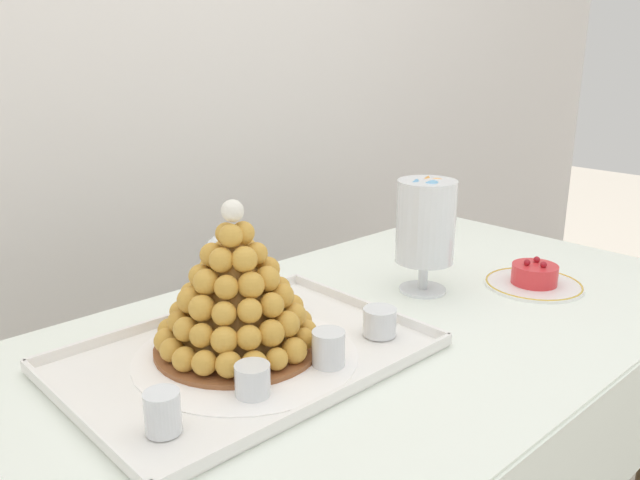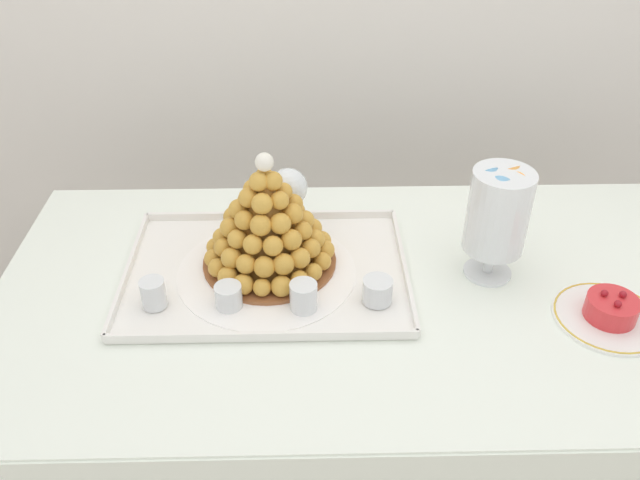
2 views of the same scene
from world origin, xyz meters
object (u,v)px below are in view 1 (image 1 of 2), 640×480
(dessert_cup_centre, at_px, (328,349))
(fruit_tart_plate, at_px, (534,279))
(serving_tray, at_px, (246,356))
(dessert_cup_mid_right, at_px, (380,323))
(wine_glass, at_px, (225,260))
(croquembouche, at_px, (236,294))
(macaron_goblet, at_px, (426,223))
(dessert_cup_left, at_px, (163,414))
(dessert_cup_mid_left, at_px, (253,381))

(dessert_cup_centre, bearing_deg, fruit_tart_plate, -3.55)
(serving_tray, xyz_separation_m, fruit_tart_plate, (0.65, -0.15, 0.01))
(dessert_cup_mid_right, relative_size, wine_glass, 0.33)
(croquembouche, height_order, macaron_goblet, croquembouche)
(dessert_cup_left, bearing_deg, fruit_tart_plate, -3.36)
(croquembouche, relative_size, dessert_cup_mid_right, 4.74)
(dessert_cup_mid_left, relative_size, macaron_goblet, 0.21)
(serving_tray, relative_size, dessert_cup_left, 10.04)
(dessert_cup_mid_right, bearing_deg, dessert_cup_left, -179.51)
(serving_tray, relative_size, croquembouche, 2.07)
(fruit_tart_plate, bearing_deg, dessert_cup_centre, 176.45)
(croquembouche, relative_size, dessert_cup_left, 4.85)
(dessert_cup_centre, bearing_deg, dessert_cup_left, 177.00)
(macaron_goblet, bearing_deg, serving_tray, 179.22)
(serving_tray, bearing_deg, croquembouche, 79.23)
(serving_tray, bearing_deg, dessert_cup_centre, -56.74)
(croquembouche, height_order, dessert_cup_left, croquembouche)
(dessert_cup_mid_left, xyz_separation_m, dessert_cup_mid_right, (0.29, 0.01, 0.00))
(dessert_cup_centre, relative_size, macaron_goblet, 0.23)
(dessert_cup_mid_right, bearing_deg, macaron_goblet, 20.90)
(dessert_cup_mid_left, bearing_deg, dessert_cup_left, 177.83)
(dessert_cup_mid_right, distance_m, macaron_goblet, 0.28)
(dessert_cup_mid_right, relative_size, macaron_goblet, 0.24)
(dessert_cup_mid_right, distance_m, fruit_tart_plate, 0.44)
(serving_tray, relative_size, fruit_tart_plate, 2.78)
(dessert_cup_centre, xyz_separation_m, wine_glass, (-0.03, 0.23, 0.10))
(serving_tray, height_order, fruit_tart_plate, fruit_tart_plate)
(serving_tray, relative_size, dessert_cup_centre, 10.10)
(serving_tray, relative_size, dessert_cup_mid_right, 9.81)
(dessert_cup_mid_left, height_order, dessert_cup_mid_right, dessert_cup_mid_right)
(wine_glass, bearing_deg, fruit_tart_plate, -23.77)
(croquembouche, distance_m, fruit_tart_plate, 0.68)
(dessert_cup_centre, bearing_deg, serving_tray, 123.26)
(dessert_cup_mid_left, bearing_deg, serving_tray, 57.71)
(dessert_cup_left, distance_m, wine_glass, 0.35)
(serving_tray, bearing_deg, dessert_cup_mid_right, -23.99)
(dessert_cup_centre, xyz_separation_m, dessert_cup_mid_right, (0.14, 0.02, -0.00))
(dessert_cup_left, relative_size, dessert_cup_mid_right, 0.98)
(serving_tray, height_order, wine_glass, wine_glass)
(macaron_goblet, bearing_deg, dessert_cup_centre, -163.93)
(croquembouche, relative_size, wine_glass, 1.55)
(dessert_cup_mid_right, relative_size, fruit_tart_plate, 0.28)
(croquembouche, xyz_separation_m, dessert_cup_mid_left, (-0.07, -0.14, -0.08))
(dessert_cup_mid_left, bearing_deg, croquembouche, 61.77)
(serving_tray, distance_m, dessert_cup_centre, 0.14)
(dessert_cup_centre, distance_m, macaron_goblet, 0.41)
(macaron_goblet, height_order, wine_glass, macaron_goblet)
(dessert_cup_mid_right, xyz_separation_m, wine_glass, (-0.17, 0.21, 0.10))
(fruit_tart_plate, bearing_deg, dessert_cup_mid_left, 176.40)
(serving_tray, distance_m, dessert_cup_mid_left, 0.13)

